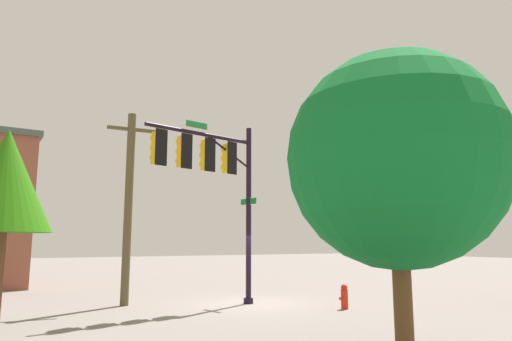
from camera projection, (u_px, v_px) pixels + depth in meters
ground_plane at (248, 304)px, 17.05m from camera, size 120.00×120.00×0.00m
signal_pole_assembly at (210, 169)px, 16.62m from camera, size 4.60×1.39×6.69m
utility_pole at (128, 204)px, 17.06m from camera, size 1.80×0.32×7.11m
fire_hydrant at (344, 297)px, 15.71m from camera, size 0.33×0.24×0.83m
tree_near at (396, 160)px, 8.17m from camera, size 3.90×3.90×5.65m
tree_mid at (5, 181)px, 12.42m from camera, size 2.54×2.54×5.34m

